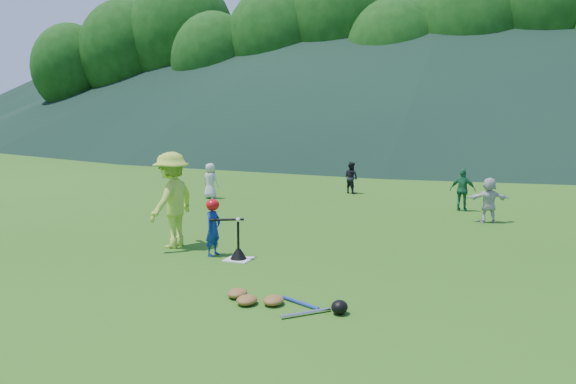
{
  "coord_description": "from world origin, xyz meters",
  "views": [
    {
      "loc": [
        4.34,
        -8.86,
        2.65
      ],
      "look_at": [
        0.0,
        2.5,
        0.9
      ],
      "focal_mm": 35.0,
      "sensor_mm": 36.0,
      "label": 1
    }
  ],
  "objects_px": {
    "batter_child": "(213,228)",
    "fielder_a": "(210,181)",
    "home_plate": "(239,259)",
    "batting_tee": "(238,253)",
    "fielder_d": "(489,200)",
    "equipment_pile": "(273,300)",
    "fielder_b": "(351,178)",
    "adult_coach": "(172,200)",
    "fielder_c": "(463,190)"
  },
  "relations": [
    {
      "from": "batter_child",
      "to": "adult_coach",
      "type": "relative_size",
      "value": 0.55
    },
    {
      "from": "batter_child",
      "to": "fielder_c",
      "type": "xyz_separation_m",
      "value": [
        3.98,
        6.57,
        0.05
      ]
    },
    {
      "from": "home_plate",
      "to": "batting_tee",
      "type": "relative_size",
      "value": 0.66
    },
    {
      "from": "equipment_pile",
      "to": "fielder_d",
      "type": "bearing_deg",
      "value": 70.19
    },
    {
      "from": "home_plate",
      "to": "adult_coach",
      "type": "bearing_deg",
      "value": 165.2
    },
    {
      "from": "home_plate",
      "to": "fielder_a",
      "type": "distance_m",
      "value": 7.4
    },
    {
      "from": "fielder_a",
      "to": "fielder_b",
      "type": "bearing_deg",
      "value": -135.1
    },
    {
      "from": "adult_coach",
      "to": "equipment_pile",
      "type": "xyz_separation_m",
      "value": [
        3.13,
        -2.42,
        -0.87
      ]
    },
    {
      "from": "home_plate",
      "to": "fielder_d",
      "type": "xyz_separation_m",
      "value": [
        4.1,
        5.26,
        0.54
      ]
    },
    {
      "from": "batter_child",
      "to": "batting_tee",
      "type": "height_order",
      "value": "batter_child"
    },
    {
      "from": "fielder_a",
      "to": "fielder_c",
      "type": "xyz_separation_m",
      "value": [
        7.38,
        0.48,
        0.02
      ]
    },
    {
      "from": "fielder_d",
      "to": "batting_tee",
      "type": "xyz_separation_m",
      "value": [
        -4.1,
        -5.26,
        -0.42
      ]
    },
    {
      "from": "fielder_d",
      "to": "equipment_pile",
      "type": "xyz_separation_m",
      "value": [
        -2.61,
        -7.24,
        -0.48
      ]
    },
    {
      "from": "home_plate",
      "to": "equipment_pile",
      "type": "bearing_deg",
      "value": -53.0
    },
    {
      "from": "fielder_a",
      "to": "fielder_b",
      "type": "relative_size",
      "value": 1.05
    },
    {
      "from": "batting_tee",
      "to": "equipment_pile",
      "type": "bearing_deg",
      "value": -53.0
    },
    {
      "from": "home_plate",
      "to": "fielder_c",
      "type": "relative_size",
      "value": 0.4
    },
    {
      "from": "adult_coach",
      "to": "fielder_b",
      "type": "relative_size",
      "value": 1.82
    },
    {
      "from": "fielder_b",
      "to": "fielder_d",
      "type": "xyz_separation_m",
      "value": [
        4.32,
        -3.57,
        0.03
      ]
    },
    {
      "from": "adult_coach",
      "to": "fielder_a",
      "type": "bearing_deg",
      "value": -155.61
    },
    {
      "from": "batter_child",
      "to": "fielder_b",
      "type": "relative_size",
      "value": 1.0
    },
    {
      "from": "fielder_a",
      "to": "fielder_d",
      "type": "height_order",
      "value": "fielder_d"
    },
    {
      "from": "fielder_a",
      "to": "fielder_b",
      "type": "xyz_separation_m",
      "value": [
        3.76,
        2.61,
        -0.03
      ]
    },
    {
      "from": "fielder_a",
      "to": "fielder_d",
      "type": "distance_m",
      "value": 8.13
    },
    {
      "from": "fielder_a",
      "to": "batting_tee",
      "type": "xyz_separation_m",
      "value": [
        3.97,
        -6.22,
        -0.41
      ]
    },
    {
      "from": "batter_child",
      "to": "fielder_a",
      "type": "bearing_deg",
      "value": 35.72
    },
    {
      "from": "batter_child",
      "to": "fielder_c",
      "type": "distance_m",
      "value": 7.68
    },
    {
      "from": "fielder_b",
      "to": "equipment_pile",
      "type": "height_order",
      "value": "fielder_b"
    },
    {
      "from": "batter_child",
      "to": "home_plate",
      "type": "bearing_deg",
      "value": -95.38
    },
    {
      "from": "fielder_a",
      "to": "batting_tee",
      "type": "bearing_deg",
      "value": 132.71
    },
    {
      "from": "batter_child",
      "to": "batting_tee",
      "type": "distance_m",
      "value": 0.7
    },
    {
      "from": "fielder_a",
      "to": "home_plate",
      "type": "bearing_deg",
      "value": 132.71
    },
    {
      "from": "fielder_a",
      "to": "fielder_d",
      "type": "relative_size",
      "value": 0.99
    },
    {
      "from": "home_plate",
      "to": "batter_child",
      "type": "bearing_deg",
      "value": 168.04
    },
    {
      "from": "home_plate",
      "to": "batting_tee",
      "type": "height_order",
      "value": "batting_tee"
    },
    {
      "from": "adult_coach",
      "to": "equipment_pile",
      "type": "distance_m",
      "value": 4.05
    },
    {
      "from": "batter_child",
      "to": "adult_coach",
      "type": "bearing_deg",
      "value": 80.29
    },
    {
      "from": "adult_coach",
      "to": "equipment_pile",
      "type": "height_order",
      "value": "adult_coach"
    },
    {
      "from": "batter_child",
      "to": "fielder_a",
      "type": "relative_size",
      "value": 0.95
    },
    {
      "from": "home_plate",
      "to": "fielder_b",
      "type": "relative_size",
      "value": 0.44
    },
    {
      "from": "batting_tee",
      "to": "equipment_pile",
      "type": "xyz_separation_m",
      "value": [
        1.49,
        -1.98,
        -0.06
      ]
    },
    {
      "from": "fielder_b",
      "to": "batting_tee",
      "type": "relative_size",
      "value": 1.51
    },
    {
      "from": "fielder_b",
      "to": "fielder_d",
      "type": "bearing_deg",
      "value": 167.03
    },
    {
      "from": "home_plate",
      "to": "fielder_d",
      "type": "distance_m",
      "value": 6.69
    },
    {
      "from": "equipment_pile",
      "to": "home_plate",
      "type": "bearing_deg",
      "value": 127.0
    },
    {
      "from": "adult_coach",
      "to": "fielder_d",
      "type": "distance_m",
      "value": 7.51
    },
    {
      "from": "batter_child",
      "to": "fielder_d",
      "type": "xyz_separation_m",
      "value": [
        4.67,
        5.14,
        0.03
      ]
    },
    {
      "from": "fielder_b",
      "to": "adult_coach",
      "type": "bearing_deg",
      "value": 106.96
    },
    {
      "from": "batter_child",
      "to": "fielder_b",
      "type": "xyz_separation_m",
      "value": [
        0.36,
        8.7,
        -0.0
      ]
    },
    {
      "from": "fielder_c",
      "to": "batting_tee",
      "type": "xyz_separation_m",
      "value": [
        -3.41,
        -6.69,
        -0.44
      ]
    }
  ]
}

